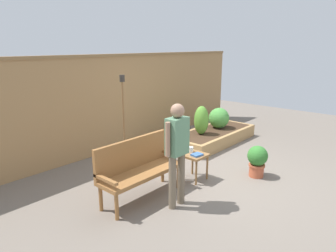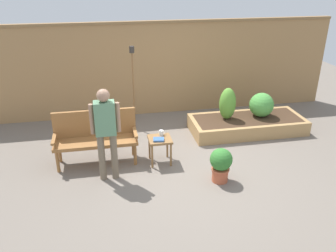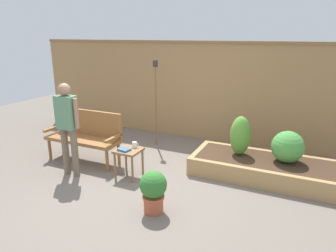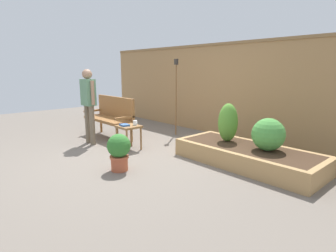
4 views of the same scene
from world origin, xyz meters
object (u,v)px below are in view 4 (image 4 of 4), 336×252
object	(u,v)px
cup_on_table	(135,123)
shrub_far_corner	(268,134)
potted_boxwood	(119,150)
person_by_bench	(89,100)
shrub_near_bench	(228,123)
side_table	(129,130)
book_on_table	(125,125)
garden_bench	(111,114)
tiki_torch	(176,84)

from	to	relation	value
cup_on_table	shrub_far_corner	distance (m)	2.48
potted_boxwood	shrub_far_corner	bearing A→B (deg)	49.91
potted_boxwood	person_by_bench	world-z (taller)	person_by_bench
shrub_near_bench	person_by_bench	distance (m)	2.88
side_table	potted_boxwood	bearing A→B (deg)	-42.03
shrub_far_corner	person_by_bench	world-z (taller)	person_by_bench
cup_on_table	book_on_table	size ratio (longest dim) A/B	0.64
garden_bench	potted_boxwood	bearing A→B (deg)	-28.23
shrub_near_bench	person_by_bench	size ratio (longest dim) A/B	0.43
side_table	potted_boxwood	size ratio (longest dim) A/B	0.82
book_on_table	garden_bench	bearing A→B (deg)	170.23
shrub_near_bench	shrub_far_corner	size ratio (longest dim) A/B	1.32
garden_bench	potted_boxwood	size ratio (longest dim) A/B	2.46
cup_on_table	person_by_bench	bearing A→B (deg)	-153.65
shrub_far_corner	tiki_torch	xyz separation A→B (m)	(-2.66, 0.55, 0.66)
cup_on_table	person_by_bench	world-z (taller)	person_by_bench
cup_on_table	tiki_torch	bearing A→B (deg)	103.32
garden_bench	shrub_near_bench	world-z (taller)	shrub_near_bench
person_by_bench	tiki_torch	bearing A→B (deg)	71.93
shrub_near_bench	tiki_torch	xyz separation A→B (m)	(-1.89, 0.55, 0.58)
shrub_near_bench	garden_bench	bearing A→B (deg)	-164.98
side_table	shrub_near_bench	distance (m)	1.90
cup_on_table	person_by_bench	distance (m)	1.15
potted_boxwood	cup_on_table	bearing A→B (deg)	132.27
person_by_bench	potted_boxwood	bearing A→B (deg)	-13.26
shrub_near_bench	person_by_bench	world-z (taller)	person_by_bench
person_by_bench	garden_bench	bearing A→B (deg)	106.66
shrub_near_bench	tiki_torch	size ratio (longest dim) A/B	0.38
book_on_table	potted_boxwood	bearing A→B (deg)	-29.65
cup_on_table	potted_boxwood	bearing A→B (deg)	-47.73
book_on_table	shrub_near_bench	size ratio (longest dim) A/B	0.27
book_on_table	shrub_far_corner	xyz separation A→B (m)	(2.40, 1.08, 0.06)
potted_boxwood	shrub_near_bench	xyz separation A→B (m)	(0.74, 1.78, 0.31)
side_table	cup_on_table	size ratio (longest dim) A/B	4.07
tiki_torch	book_on_table	bearing A→B (deg)	-81.02
tiki_torch	shrub_near_bench	bearing A→B (deg)	-16.17
cup_on_table	tiki_torch	xyz separation A→B (m)	(-0.34, 1.43, 0.69)
shrub_far_corner	garden_bench	bearing A→B (deg)	-168.19
side_table	person_by_bench	xyz separation A→B (m)	(-0.91, -0.36, 0.54)
side_table	shrub_near_bench	bearing A→B (deg)	32.13
garden_bench	book_on_table	xyz separation A→B (m)	(1.07, -0.35, -0.05)
tiki_torch	garden_bench	bearing A→B (deg)	-122.61
book_on_table	tiki_torch	distance (m)	1.80
book_on_table	person_by_bench	bearing A→B (deg)	-153.62
garden_bench	side_table	world-z (taller)	garden_bench
cup_on_table	potted_boxwood	size ratio (longest dim) A/B	0.20
side_table	tiki_torch	xyz separation A→B (m)	(-0.29, 1.55, 0.82)
shrub_far_corner	person_by_bench	bearing A→B (deg)	-157.42
side_table	book_on_table	bearing A→B (deg)	-114.05
shrub_near_bench	shrub_far_corner	distance (m)	0.77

